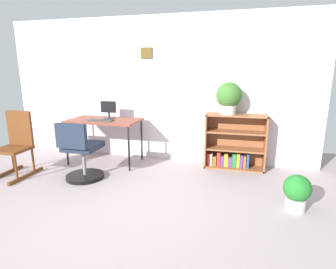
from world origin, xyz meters
TOP-DOWN VIEW (x-y plane):
  - ground_plane at (0.00, 0.00)m, footprint 6.24×6.24m
  - wall_back at (-0.00, 2.15)m, footprint 5.20×0.12m
  - desk at (-0.71, 1.68)m, footprint 1.13×0.64m
  - monitor at (-0.68, 1.78)m, footprint 0.26×0.19m
  - keyboard at (-0.70, 1.56)m, footprint 0.39×0.13m
  - office_chair at (-0.68, 0.92)m, footprint 0.52×0.54m
  - rocking_chair at (-1.69, 0.88)m, footprint 0.42×0.64m
  - bookshelf_low at (1.32, 1.96)m, footprint 0.90×0.30m
  - potted_plant_on_shelf at (1.21, 1.90)m, footprint 0.38×0.38m
  - potted_plant_floor at (2.00, 0.74)m, footprint 0.29×0.29m

SIDE VIEW (x-z plane):
  - ground_plane at x=0.00m, z-range 0.00..0.00m
  - potted_plant_floor at x=2.00m, z-range 0.02..0.42m
  - office_chair at x=-0.68m, z-range -0.06..0.77m
  - bookshelf_low at x=1.32m, z-range -0.05..0.79m
  - rocking_chair at x=-1.69m, z-range 0.00..0.92m
  - desk at x=-0.71m, z-range 0.31..1.02m
  - keyboard at x=-0.70m, z-range 0.72..0.73m
  - monitor at x=-0.68m, z-range 0.71..0.99m
  - potted_plant_on_shelf at x=1.21m, z-range 0.86..1.34m
  - wall_back at x=0.00m, z-range 0.00..2.32m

